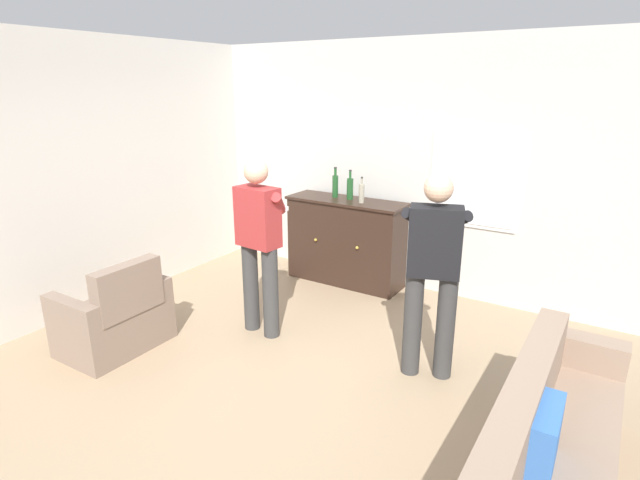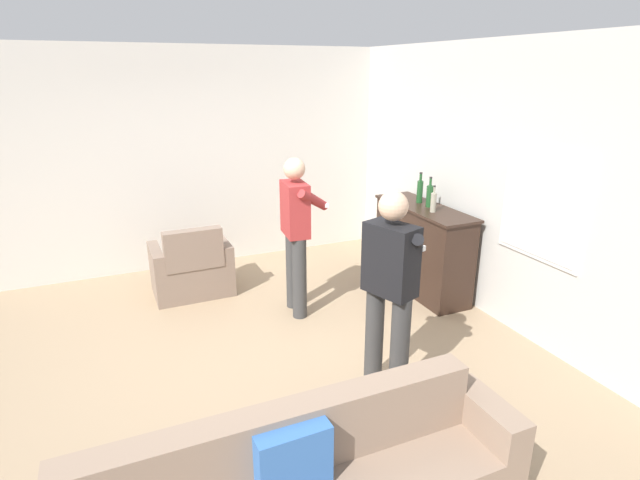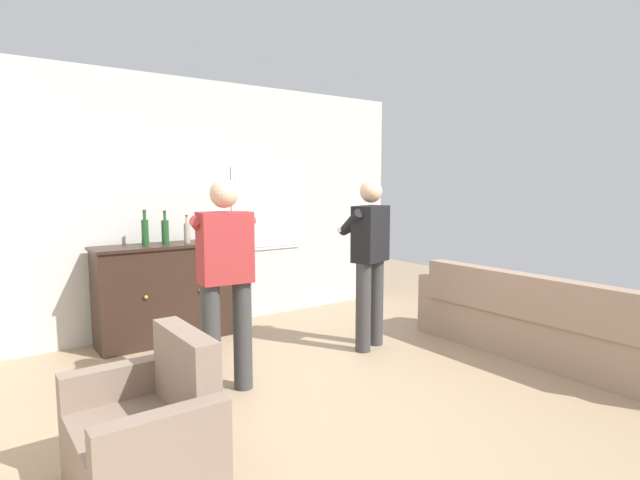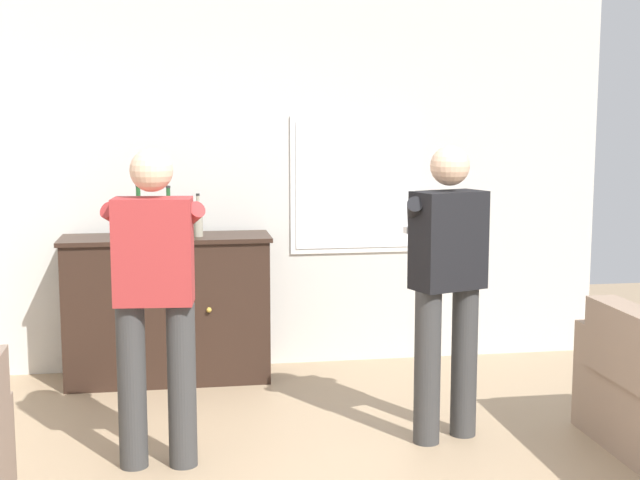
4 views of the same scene
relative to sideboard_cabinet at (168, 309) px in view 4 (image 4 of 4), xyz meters
name	(u,v)px [view 4 (image 4 of 4)]	position (x,y,z in m)	size (l,w,h in m)	color
wall_back_with_window	(261,177)	(0.70, 0.36, 0.89)	(5.20, 0.15, 2.80)	beige
sideboard_cabinet	(168,309)	(0.00, 0.00, 0.00)	(1.43, 0.49, 1.02)	black
bottle_wine_green	(169,216)	(0.02, 0.04, 0.64)	(0.08, 0.08, 0.35)	#1E4C23
bottle_liquor_amber	(198,220)	(0.22, -0.05, 0.62)	(0.06, 0.06, 0.30)	gray
bottle_spirits_clear	(139,215)	(-0.18, 0.05, 0.65)	(0.07, 0.07, 0.36)	#1E4C23
person_standing_left	(155,292)	(-0.04, -1.55, 0.42)	(0.56, 0.49, 1.68)	#383838
person_standing_right	(446,278)	(1.57, -1.40, 0.42)	(0.53, 0.52, 1.68)	#383838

